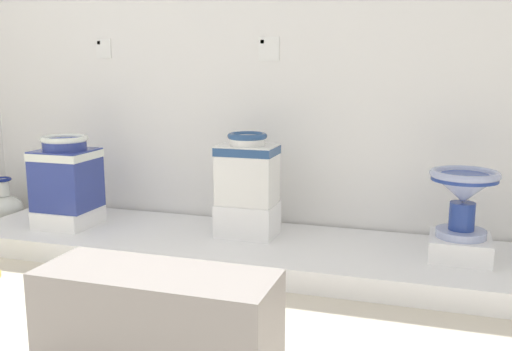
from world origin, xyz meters
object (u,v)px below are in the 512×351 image
object	(u,v)px
antique_toilet_slender_white	(66,172)
plinth_block_tall_cobalt	(460,248)
plinth_block_broad_patterned	(248,219)
decorative_vase_companion	(5,207)
antique_toilet_broad_patterned	(247,168)
info_placard_first	(104,48)
plinth_block_slender_white	(69,217)
museum_bench	(158,320)
info_placard_second	(269,49)
antique_toilet_tall_cobalt	(464,191)

from	to	relation	value
antique_toilet_slender_white	plinth_block_tall_cobalt	distance (m)	2.49
plinth_block_broad_patterned	decorative_vase_companion	bearing A→B (deg)	176.88
antique_toilet_broad_patterned	plinth_block_broad_patterned	bearing A→B (deg)	0.00
plinth_block_broad_patterned	plinth_block_tall_cobalt	bearing A→B (deg)	-2.60
plinth_block_tall_cobalt	info_placard_first	xyz separation A→B (m)	(-2.47, 0.42, 1.11)
plinth_block_slender_white	museum_bench	size ratio (longest dim) A/B	0.39
antique_toilet_broad_patterned	decorative_vase_companion	distance (m)	2.01
antique_toilet_slender_white	antique_toilet_broad_patterned	bearing A→B (deg)	6.89
plinth_block_slender_white	antique_toilet_slender_white	world-z (taller)	antique_toilet_slender_white
info_placard_second	info_placard_first	bearing A→B (deg)	-180.00
antique_toilet_tall_cobalt	decorative_vase_companion	xyz separation A→B (m)	(-3.22, 0.16, -0.37)
antique_toilet_slender_white	antique_toilet_tall_cobalt	size ratio (longest dim) A/B	1.30
antique_toilet_broad_patterned	museum_bench	xyz separation A→B (m)	(0.11, -1.43, -0.36)
plinth_block_broad_patterned	info_placard_first	distance (m)	1.65
info_placard_second	decorative_vase_companion	bearing A→B (deg)	-172.58
antique_toilet_slender_white	plinth_block_tall_cobalt	size ratio (longest dim) A/B	1.43
plinth_block_slender_white	plinth_block_tall_cobalt	bearing A→B (deg)	2.06
plinth_block_tall_cobalt	museum_bench	world-z (taller)	museum_bench
museum_bench	antique_toilet_broad_patterned	bearing A→B (deg)	94.34
antique_toilet_slender_white	info_placard_first	bearing A→B (deg)	89.60
plinth_block_slender_white	plinth_block_broad_patterned	distance (m)	1.22
plinth_block_tall_cobalt	antique_toilet_slender_white	bearing A→B (deg)	-177.94
plinth_block_tall_cobalt	info_placard_first	world-z (taller)	info_placard_first
plinth_block_tall_cobalt	antique_toilet_broad_patterned	bearing A→B (deg)	177.40
plinth_block_slender_white	info_placard_second	size ratio (longest dim) A/B	2.40
antique_toilet_slender_white	info_placard_first	size ratio (longest dim) A/B	3.57
antique_toilet_tall_cobalt	museum_bench	size ratio (longest dim) A/B	0.40
antique_toilet_broad_patterned	decorative_vase_companion	bearing A→B (deg)	176.88
antique_toilet_slender_white	plinth_block_broad_patterned	xyz separation A→B (m)	(1.21, 0.15, -0.26)
info_placard_first	museum_bench	bearing A→B (deg)	-53.75
info_placard_second	decorative_vase_companion	size ratio (longest dim) A/B	0.43
antique_toilet_slender_white	museum_bench	xyz separation A→B (m)	(1.32, -1.28, -0.29)
plinth_block_broad_patterned	info_placard_first	size ratio (longest dim) A/B	2.66
plinth_block_tall_cobalt	decorative_vase_companion	xyz separation A→B (m)	(-3.22, 0.16, -0.05)
info_placard_first	plinth_block_broad_patterned	bearing A→B (deg)	-16.85
antique_toilet_broad_patterned	antique_toilet_tall_cobalt	size ratio (longest dim) A/B	1.18
plinth_block_broad_patterned	info_placard_second	distance (m)	1.12
plinth_block_slender_white	plinth_block_broad_patterned	bearing A→B (deg)	6.89
antique_toilet_tall_cobalt	antique_toilet_slender_white	bearing A→B (deg)	-177.94
plinth_block_broad_patterned	museum_bench	xyz separation A→B (m)	(0.11, -1.43, -0.03)
antique_toilet_slender_white	decorative_vase_companion	xyz separation A→B (m)	(-0.75, 0.25, -0.36)
antique_toilet_slender_white	decorative_vase_companion	size ratio (longest dim) A/B	1.35
antique_toilet_slender_white	decorative_vase_companion	distance (m)	0.87
antique_toilet_tall_cobalt	museum_bench	xyz separation A→B (m)	(-1.15, -1.37, -0.31)
info_placard_second	antique_toilet_slender_white	bearing A→B (deg)	-157.52
info_placard_second	decorative_vase_companion	world-z (taller)	info_placard_second
plinth_block_slender_white	plinth_block_tall_cobalt	distance (m)	2.47
plinth_block_broad_patterned	antique_toilet_tall_cobalt	world-z (taller)	antique_toilet_tall_cobalt
museum_bench	info_placard_first	bearing A→B (deg)	126.25
decorative_vase_companion	museum_bench	bearing A→B (deg)	-36.59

